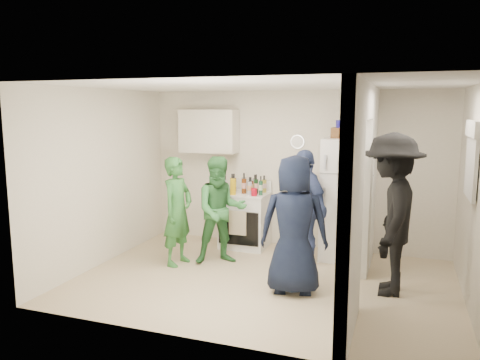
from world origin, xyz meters
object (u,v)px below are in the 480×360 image
Objects in this scene: stove at (245,220)px; person_denim at (304,206)px; person_green_center at (221,210)px; blue_bowl at (344,124)px; yellow_cup_stack_top at (366,130)px; fridge at (348,199)px; person_nook at (391,214)px; person_green_left at (178,211)px; person_navy at (294,225)px; wicker_basket at (344,133)px.

person_denim is (1.04, -0.42, 0.38)m from stove.
person_green_center is (-0.07, -0.85, 0.33)m from stove.
yellow_cup_stack_top is at bearing -25.11° from blue_bowl.
fridge reaches higher than person_denim.
person_green_center reaches higher than stove.
blue_bowl is at bearing -149.07° from person_nook.
yellow_cup_stack_top is 2.34m from person_green_center.
person_denim reaches higher than stove.
stove is 1.32m from person_green_left.
stove is at bearing -118.05° from person_nook.
person_green_left is at bearing -154.43° from fridge.
stove is 0.57× the size of person_green_left.
person_green_center is 1.45m from person_navy.
fridge is 1.16× the size of person_green_center.
wicker_basket reaches higher than person_green_center.
person_navy is 1.16m from person_nook.
person_nook is (0.63, -1.18, 0.08)m from fridge.
wicker_basket reaches higher than stove.
yellow_cup_stack_top is at bearing 63.08° from person_denim.
person_navy reaches higher than person_green_center.
wicker_basket is 0.36m from yellow_cup_stack_top.
blue_bowl is 0.36m from yellow_cup_stack_top.
fridge is 1.34m from person_nook.
person_nook is (2.89, -0.10, 0.20)m from person_green_left.
person_denim is 0.98× the size of person_navy.
blue_bowl is 0.96× the size of yellow_cup_stack_top.
wicker_basket is at bearing 85.77° from person_denim.
person_green_center is 0.80× the size of person_nook.
blue_bowl is at bearing 0.00° from wicker_basket.
person_denim is (-0.48, -0.44, -1.17)m from blue_bowl.
stove is at bearing -179.25° from blue_bowl.
blue_bowl is 1.34m from person_denim.
person_navy is at bearing -102.39° from wicker_basket.
person_green_left is at bearing -158.42° from yellow_cup_stack_top.
stove is 2.17m from blue_bowl.
person_denim is at bearing -94.65° from person_navy.
blue_bowl is (-0.10, 0.05, 1.10)m from fridge.
fridge reaches higher than stove.
person_green_left and person_green_center have the same top height.
person_green_left reaches higher than stove.
person_denim is at bearing -159.86° from yellow_cup_stack_top.
yellow_cup_stack_top is 0.13× the size of person_nook.
stove is 0.46× the size of person_nook.
person_nook is at bearing -39.60° from person_green_center.
wicker_basket is 1.94m from person_navy.
person_green_left is (-2.15, -1.13, -1.09)m from wicker_basket.
blue_bowl is 2.01m from person_navy.
fridge is 0.70m from person_denim.
person_nook reaches higher than person_green_center.
wicker_basket is 0.18× the size of person_nook.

